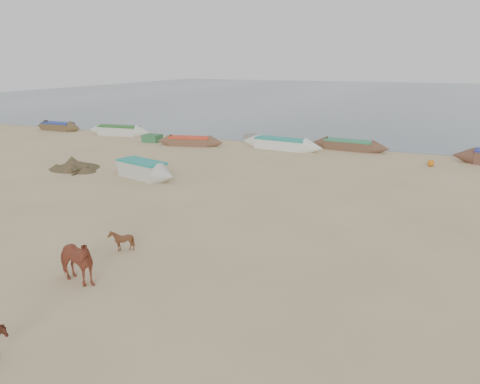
% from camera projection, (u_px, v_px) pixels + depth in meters
% --- Properties ---
extents(ground, '(140.00, 140.00, 0.00)m').
position_uv_depth(ground, '(198.00, 244.00, 17.53)').
color(ground, tan).
rests_on(ground, ground).
extents(sea, '(160.00, 160.00, 0.00)m').
position_uv_depth(sea, '(398.00, 96.00, 90.12)').
color(sea, slate).
rests_on(sea, ground).
extents(cow_adult, '(1.90, 1.13, 1.50)m').
position_uv_depth(cow_adult, '(74.00, 261.00, 14.26)').
color(cow_adult, '#984931').
rests_on(cow_adult, ground).
extents(calf_front, '(0.79, 0.72, 0.80)m').
position_uv_depth(calf_front, '(121.00, 241.00, 16.83)').
color(calf_front, '#55301B').
rests_on(calf_front, ground).
extents(near_canoe, '(5.45, 2.77, 1.01)m').
position_uv_depth(near_canoe, '(142.00, 169.00, 27.36)').
color(near_canoe, beige).
rests_on(near_canoe, ground).
extents(debris_pile, '(3.92, 3.92, 0.48)m').
position_uv_depth(debris_pile, '(75.00, 164.00, 29.84)').
color(debris_pile, brown).
rests_on(debris_pile, ground).
extents(waterline_canoes, '(60.40, 5.18, 0.95)m').
position_uv_depth(waterline_canoes, '(329.00, 146.00, 35.04)').
color(waterline_canoes, brown).
rests_on(waterline_canoes, ground).
extents(beach_clutter, '(42.58, 5.50, 0.64)m').
position_uv_depth(beach_clutter, '(366.00, 150.00, 34.19)').
color(beach_clutter, '#306B3F').
rests_on(beach_clutter, ground).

